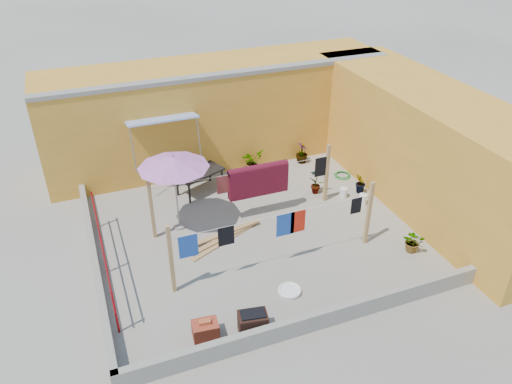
{
  "coord_description": "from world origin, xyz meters",
  "views": [
    {
      "loc": [
        -3.85,
        -10.01,
        7.83
      ],
      "look_at": [
        0.15,
        0.3,
        1.08
      ],
      "focal_mm": 35.0,
      "sensor_mm": 36.0,
      "label": 1
    }
  ],
  "objects_px": {
    "brick_stack": "(205,330)",
    "water_jug_b": "(363,199)",
    "patio_umbrella": "(173,163)",
    "outdoor_table": "(199,174)",
    "brazier": "(253,323)",
    "white_basin": "(290,291)",
    "green_hose": "(342,175)",
    "plant_back_a": "(252,161)",
    "water_jug_a": "(343,193)"
  },
  "relations": [
    {
      "from": "patio_umbrella",
      "to": "water_jug_a",
      "type": "height_order",
      "value": "patio_umbrella"
    },
    {
      "from": "patio_umbrella",
      "to": "brazier",
      "type": "xyz_separation_m",
      "value": [
        0.52,
        -4.2,
        -1.71
      ]
    },
    {
      "from": "brazier",
      "to": "water_jug_b",
      "type": "bearing_deg",
      "value": 36.06
    },
    {
      "from": "outdoor_table",
      "to": "brazier",
      "type": "relative_size",
      "value": 2.45
    },
    {
      "from": "patio_umbrella",
      "to": "green_hose",
      "type": "bearing_deg",
      "value": 8.91
    },
    {
      "from": "brick_stack",
      "to": "outdoor_table",
      "type": "bearing_deg",
      "value": 75.3
    },
    {
      "from": "water_jug_a",
      "to": "outdoor_table",
      "type": "bearing_deg",
      "value": 154.32
    },
    {
      "from": "brick_stack",
      "to": "brazier",
      "type": "xyz_separation_m",
      "value": [
        0.94,
        -0.22,
        0.06
      ]
    },
    {
      "from": "water_jug_b",
      "to": "white_basin",
      "type": "bearing_deg",
      "value": -143.23
    },
    {
      "from": "patio_umbrella",
      "to": "outdoor_table",
      "type": "relative_size",
      "value": 1.38
    },
    {
      "from": "patio_umbrella",
      "to": "plant_back_a",
      "type": "height_order",
      "value": "patio_umbrella"
    },
    {
      "from": "brick_stack",
      "to": "brazier",
      "type": "relative_size",
      "value": 0.86
    },
    {
      "from": "white_basin",
      "to": "brick_stack",
      "type": "bearing_deg",
      "value": -164.8
    },
    {
      "from": "green_hose",
      "to": "brick_stack",
      "type": "bearing_deg",
      "value": -140.71
    },
    {
      "from": "brick_stack",
      "to": "water_jug_b",
      "type": "height_order",
      "value": "brick_stack"
    },
    {
      "from": "brazier",
      "to": "outdoor_table",
      "type": "bearing_deg",
      "value": 84.89
    },
    {
      "from": "brick_stack",
      "to": "water_jug_a",
      "type": "bearing_deg",
      "value": 35.1
    },
    {
      "from": "water_jug_b",
      "to": "green_hose",
      "type": "distance_m",
      "value": 1.67
    },
    {
      "from": "brazier",
      "to": "green_hose",
      "type": "xyz_separation_m",
      "value": [
        4.98,
        5.06,
        -0.22
      ]
    },
    {
      "from": "green_hose",
      "to": "water_jug_a",
      "type": "bearing_deg",
      "value": -118.79
    },
    {
      "from": "brick_stack",
      "to": "water_jug_a",
      "type": "relative_size",
      "value": 1.6
    },
    {
      "from": "brazier",
      "to": "water_jug_a",
      "type": "relative_size",
      "value": 1.85
    },
    {
      "from": "outdoor_table",
      "to": "brick_stack",
      "type": "relative_size",
      "value": 2.84
    },
    {
      "from": "outdoor_table",
      "to": "white_basin",
      "type": "relative_size",
      "value": 2.95
    },
    {
      "from": "plant_back_a",
      "to": "brazier",
      "type": "bearing_deg",
      "value": -110.69
    },
    {
      "from": "outdoor_table",
      "to": "water_jug_a",
      "type": "distance_m",
      "value": 4.29
    },
    {
      "from": "water_jug_a",
      "to": "plant_back_a",
      "type": "height_order",
      "value": "plant_back_a"
    },
    {
      "from": "water_jug_a",
      "to": "plant_back_a",
      "type": "relative_size",
      "value": 0.47
    },
    {
      "from": "brick_stack",
      "to": "green_hose",
      "type": "xyz_separation_m",
      "value": [
        5.92,
        4.84,
        -0.16
      ]
    },
    {
      "from": "brazier",
      "to": "patio_umbrella",
      "type": "bearing_deg",
      "value": 97.09
    },
    {
      "from": "outdoor_table",
      "to": "green_hose",
      "type": "bearing_deg",
      "value": -9.38
    },
    {
      "from": "patio_umbrella",
      "to": "brick_stack",
      "type": "height_order",
      "value": "patio_umbrella"
    },
    {
      "from": "brick_stack",
      "to": "white_basin",
      "type": "xyz_separation_m",
      "value": [
        2.14,
        0.58,
        -0.15
      ]
    },
    {
      "from": "water_jug_a",
      "to": "plant_back_a",
      "type": "xyz_separation_m",
      "value": [
        -1.95,
        2.45,
        0.22
      ]
    },
    {
      "from": "outdoor_table",
      "to": "plant_back_a",
      "type": "distance_m",
      "value": 2.0
    },
    {
      "from": "outdoor_table",
      "to": "white_basin",
      "type": "bearing_deg",
      "value": -82.32
    },
    {
      "from": "green_hose",
      "to": "water_jug_b",
      "type": "bearing_deg",
      "value": -99.49
    },
    {
      "from": "white_basin",
      "to": "green_hose",
      "type": "height_order",
      "value": "white_basin"
    },
    {
      "from": "patio_umbrella",
      "to": "water_jug_b",
      "type": "xyz_separation_m",
      "value": [
        5.22,
        -0.78,
        -1.81
      ]
    },
    {
      "from": "patio_umbrella",
      "to": "white_basin",
      "type": "xyz_separation_m",
      "value": [
        1.72,
        -3.4,
        -1.92
      ]
    },
    {
      "from": "patio_umbrella",
      "to": "outdoor_table",
      "type": "height_order",
      "value": "patio_umbrella"
    },
    {
      "from": "brazier",
      "to": "white_basin",
      "type": "height_order",
      "value": "brazier"
    },
    {
      "from": "outdoor_table",
      "to": "water_jug_a",
      "type": "relative_size",
      "value": 4.54
    },
    {
      "from": "brick_stack",
      "to": "white_basin",
      "type": "bearing_deg",
      "value": 15.2
    },
    {
      "from": "brick_stack",
      "to": "water_jug_a",
      "type": "height_order",
      "value": "brick_stack"
    },
    {
      "from": "patio_umbrella",
      "to": "white_basin",
      "type": "relative_size",
      "value": 4.07
    },
    {
      "from": "patio_umbrella",
      "to": "plant_back_a",
      "type": "bearing_deg",
      "value": 36.77
    },
    {
      "from": "brazier",
      "to": "water_jug_b",
      "type": "xyz_separation_m",
      "value": [
        4.7,
        3.42,
        -0.1
      ]
    },
    {
      "from": "patio_umbrella",
      "to": "water_jug_a",
      "type": "distance_m",
      "value": 5.22
    },
    {
      "from": "brick_stack",
      "to": "water_jug_b",
      "type": "relative_size",
      "value": 1.57
    }
  ]
}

